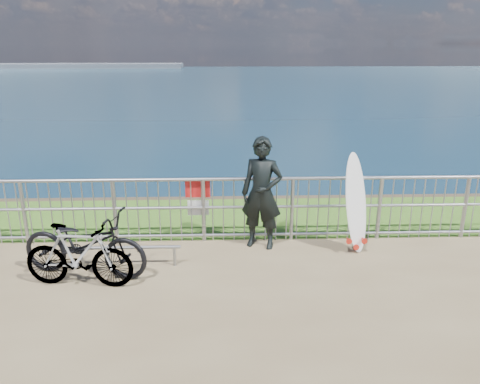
{
  "coord_description": "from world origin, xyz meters",
  "views": [
    {
      "loc": [
        -0.14,
        -5.86,
        3.24
      ],
      "look_at": [
        0.1,
        1.2,
        1.0
      ],
      "focal_mm": 35.0,
      "sensor_mm": 36.0,
      "label": 1
    }
  ],
  "objects_px": {
    "surfboard": "(356,207)",
    "bicycle_far": "(78,255)",
    "surfer": "(262,193)",
    "bicycle_near": "(84,244)"
  },
  "relations": [
    {
      "from": "surfboard",
      "to": "bicycle_far",
      "type": "height_order",
      "value": "surfboard"
    },
    {
      "from": "surfer",
      "to": "bicycle_far",
      "type": "xyz_separation_m",
      "value": [
        -2.63,
        -1.27,
        -0.46
      ]
    },
    {
      "from": "surfboard",
      "to": "bicycle_near",
      "type": "xyz_separation_m",
      "value": [
        -4.14,
        -0.74,
        -0.25
      ]
    },
    {
      "from": "bicycle_far",
      "to": "surfer",
      "type": "bearing_deg",
      "value": -56.92
    },
    {
      "from": "surfer",
      "to": "bicycle_near",
      "type": "bearing_deg",
      "value": -141.86
    },
    {
      "from": "surfer",
      "to": "surfboard",
      "type": "bearing_deg",
      "value": 10.67
    },
    {
      "from": "surfer",
      "to": "surfboard",
      "type": "relative_size",
      "value": 1.14
    },
    {
      "from": "surfer",
      "to": "bicycle_far",
      "type": "distance_m",
      "value": 2.95
    },
    {
      "from": "surfboard",
      "to": "bicycle_near",
      "type": "bearing_deg",
      "value": -169.87
    },
    {
      "from": "surfer",
      "to": "surfboard",
      "type": "distance_m",
      "value": 1.52
    }
  ]
}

